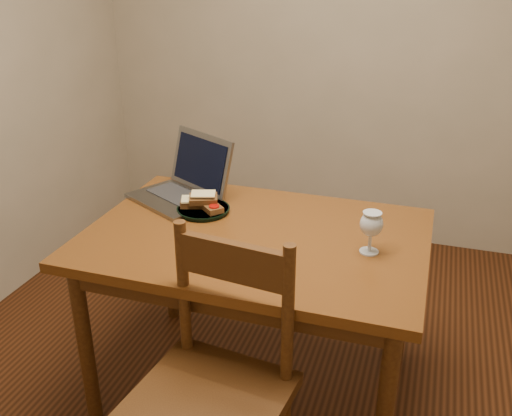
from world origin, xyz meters
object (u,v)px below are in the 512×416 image
(table, at_px, (255,253))
(chair, at_px, (213,379))
(milk_glass, at_px, (371,232))
(laptop, at_px, (186,181))
(plate, at_px, (203,210))

(table, relative_size, chair, 2.58)
(table, relative_size, milk_glass, 8.08)
(chair, bearing_deg, table, 102.20)
(chair, distance_m, laptop, 1.01)
(milk_glass, bearing_deg, plate, 168.79)
(plate, bearing_deg, table, -25.16)
(plate, bearing_deg, milk_glass, -11.21)
(chair, height_order, milk_glass, chair)
(chair, bearing_deg, plate, 121.27)
(laptop, bearing_deg, plate, -16.25)
(table, height_order, milk_glass, milk_glass)
(table, bearing_deg, plate, 154.84)
(milk_glass, bearing_deg, chair, -123.69)
(table, height_order, laptop, laptop)
(table, xyz_separation_m, plate, (-0.27, 0.13, 0.10))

